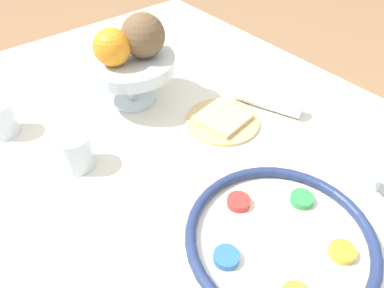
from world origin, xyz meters
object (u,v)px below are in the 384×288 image
at_px(seder_plate, 280,239).
at_px(fruit_stand, 130,67).
at_px(cup_near, 75,152).
at_px(bread_plate, 222,120).
at_px(orange_fruit, 112,47).
at_px(napkin_roll, 268,101).
at_px(cup_far, 0,119).
at_px(coconut, 143,36).

xyz_separation_m(seder_plate, fruit_stand, (0.53, -0.04, 0.08)).
bearing_deg(cup_near, bread_plate, -104.09).
distance_m(orange_fruit, napkin_roll, 0.40).
xyz_separation_m(seder_plate, cup_far, (0.61, 0.27, 0.02)).
bearing_deg(napkin_roll, cup_near, 76.40).
xyz_separation_m(seder_plate, orange_fruit, (0.52, 0.00, 0.15)).
height_order(seder_plate, napkin_roll, napkin_roll).
bearing_deg(cup_far, napkin_roll, -120.30).
height_order(fruit_stand, napkin_roll, fruit_stand).
bearing_deg(cup_far, coconut, -105.67).
relative_size(seder_plate, orange_fruit, 3.83).
bearing_deg(bread_plate, cup_far, 55.13).
xyz_separation_m(seder_plate, coconut, (0.51, -0.07, 0.16)).
distance_m(bread_plate, napkin_roll, 0.13).
distance_m(cup_near, cup_far, 0.22).
xyz_separation_m(bread_plate, cup_far, (0.29, 0.42, 0.03)).
distance_m(napkin_roll, cup_far, 0.64).
bearing_deg(coconut, bread_plate, -157.88).
xyz_separation_m(fruit_stand, cup_far, (0.08, 0.30, -0.06)).
xyz_separation_m(seder_plate, bread_plate, (0.31, -0.15, -0.01)).
distance_m(coconut, cup_far, 0.38).
bearing_deg(cup_near, napkin_roll, -103.60).
height_order(coconut, cup_near, coconut).
bearing_deg(coconut, fruit_stand, 65.72).
relative_size(cup_near, cup_far, 1.00).
xyz_separation_m(coconut, cup_near, (-0.11, 0.26, -0.14)).
distance_m(orange_fruit, cup_far, 0.30).
height_order(seder_plate, cup_near, cup_near).
height_order(coconut, cup_far, coconut).
bearing_deg(bread_plate, seder_plate, 153.95).
distance_m(seder_plate, cup_near, 0.44).
height_order(seder_plate, bread_plate, seder_plate).
bearing_deg(orange_fruit, bread_plate, -142.98).
bearing_deg(fruit_stand, seder_plate, 175.99).
bearing_deg(fruit_stand, napkin_roll, -134.58).
xyz_separation_m(bread_plate, napkin_roll, (-0.03, -0.13, 0.01)).
distance_m(fruit_stand, cup_near, 0.26).
relative_size(fruit_stand, napkin_roll, 1.29).
bearing_deg(cup_near, seder_plate, -155.33).
height_order(bread_plate, cup_near, cup_near).
relative_size(bread_plate, napkin_roll, 1.03).
relative_size(orange_fruit, napkin_roll, 0.50).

